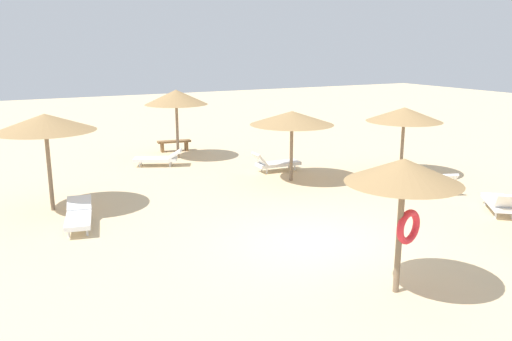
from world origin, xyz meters
name	(u,v)px	position (x,y,z in m)	size (l,w,h in m)	color
ground_plane	(313,244)	(0.00, 0.00, 0.00)	(80.00, 80.00, 0.00)	beige
parasol_0	(45,123)	(-5.28, 5.78, 2.58)	(2.82, 2.82, 2.84)	#75604C
parasol_1	(404,115)	(6.70, 4.25, 2.27)	(2.74, 2.74, 2.53)	#75604C
parasol_2	(292,118)	(2.72, 5.50, 2.24)	(2.95, 2.95, 2.49)	#75604C
parasol_4	(176,97)	(0.41, 10.98, 2.59)	(2.64, 2.64, 2.90)	#75604C
parasol_5	(404,173)	(0.04, -2.90, 2.40)	(2.21, 2.21, 2.69)	#75604C
lounger_0	(79,216)	(-4.85, 3.89, 0.31)	(1.01, 2.00, 0.63)	white
lounger_1	(436,181)	(6.33, 2.17, 0.32)	(1.24, 1.98, 0.76)	white
lounger_2	(275,163)	(2.89, 6.97, 0.32)	(1.88, 0.70, 0.78)	white
lounger_3	(501,203)	(6.08, -0.52, 0.33)	(1.63, 1.86, 0.80)	white
lounger_4	(159,158)	(-0.78, 9.90, 0.31)	(2.00, 1.38, 0.67)	white
bench_0	(174,144)	(0.75, 12.47, 0.35)	(1.54, 0.62, 0.49)	brown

